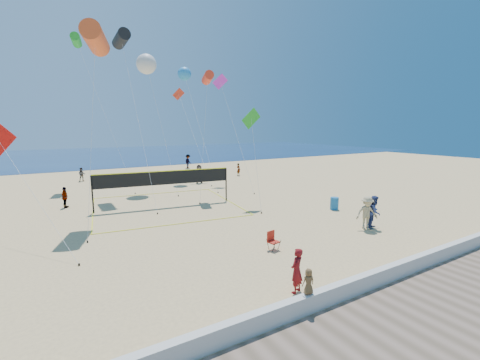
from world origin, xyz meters
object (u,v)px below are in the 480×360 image
woman (297,271)px  trash_barrel (334,203)px  volleyball_net (164,182)px  camp_chair (272,239)px

woman → trash_barrel: (9.86, 7.42, -0.37)m
woman → trash_barrel: 12.34m
trash_barrel → volleyball_net: (-9.88, 7.03, 1.38)m
woman → camp_chair: (1.65, 3.62, -0.30)m
camp_chair → trash_barrel: bearing=14.0°
camp_chair → volleyball_net: bearing=87.9°
volleyball_net → trash_barrel: bearing=-28.1°
volleyball_net → camp_chair: bearing=-74.0°
woman → trash_barrel: bearing=-165.9°
camp_chair → woman: bearing=-125.3°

